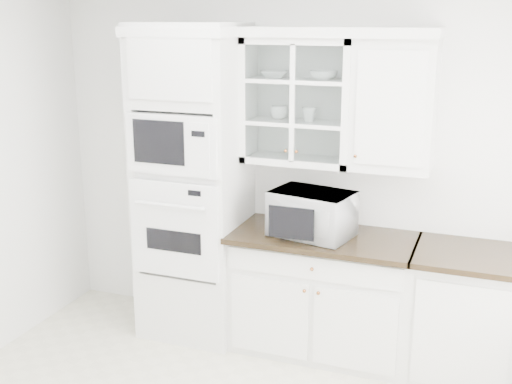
% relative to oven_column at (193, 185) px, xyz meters
% --- Properties ---
extents(room_shell, '(4.00, 3.50, 2.70)m').
position_rel_oven_column_xyz_m(room_shell, '(0.75, -0.99, 0.58)').
color(room_shell, white).
rests_on(room_shell, ground).
extents(oven_column, '(0.76, 0.68, 2.40)m').
position_rel_oven_column_xyz_m(oven_column, '(0.00, 0.00, 0.00)').
color(oven_column, silver).
rests_on(oven_column, ground).
extents(base_cabinet_run, '(1.32, 0.67, 0.92)m').
position_rel_oven_column_xyz_m(base_cabinet_run, '(1.03, 0.03, -0.74)').
color(base_cabinet_run, silver).
rests_on(base_cabinet_run, ground).
extents(extra_base_cabinet, '(0.72, 0.67, 0.92)m').
position_rel_oven_column_xyz_m(extra_base_cabinet, '(2.03, 0.03, -0.74)').
color(extra_base_cabinet, silver).
rests_on(extra_base_cabinet, ground).
extents(upper_cabinet_glass, '(0.80, 0.33, 0.90)m').
position_rel_oven_column_xyz_m(upper_cabinet_glass, '(0.78, 0.17, 0.65)').
color(upper_cabinet_glass, silver).
rests_on(upper_cabinet_glass, room_shell).
extents(upper_cabinet_solid, '(0.55, 0.33, 0.90)m').
position_rel_oven_column_xyz_m(upper_cabinet_solid, '(1.46, 0.17, 0.65)').
color(upper_cabinet_solid, silver).
rests_on(upper_cabinet_solid, room_shell).
extents(crown_molding, '(2.14, 0.38, 0.07)m').
position_rel_oven_column_xyz_m(crown_molding, '(0.68, 0.14, 1.14)').
color(crown_molding, white).
rests_on(crown_molding, room_shell).
extents(countertop_microwave, '(0.64, 0.57, 0.32)m').
position_rel_oven_column_xyz_m(countertop_microwave, '(0.95, -0.01, -0.12)').
color(countertop_microwave, white).
rests_on(countertop_microwave, base_cabinet_run).
extents(bowl_a, '(0.25, 0.25, 0.05)m').
position_rel_oven_column_xyz_m(bowl_a, '(0.59, 0.17, 0.84)').
color(bowl_a, white).
rests_on(bowl_a, upper_cabinet_glass).
extents(bowl_b, '(0.21, 0.21, 0.06)m').
position_rel_oven_column_xyz_m(bowl_b, '(0.95, 0.17, 0.84)').
color(bowl_b, white).
rests_on(bowl_b, upper_cabinet_glass).
extents(cup_a, '(0.13, 0.13, 0.10)m').
position_rel_oven_column_xyz_m(cup_a, '(0.62, 0.19, 0.56)').
color(cup_a, white).
rests_on(cup_a, upper_cabinet_glass).
extents(cup_b, '(0.12, 0.12, 0.10)m').
position_rel_oven_column_xyz_m(cup_b, '(0.86, 0.16, 0.56)').
color(cup_b, white).
rests_on(cup_b, upper_cabinet_glass).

